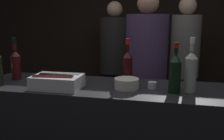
# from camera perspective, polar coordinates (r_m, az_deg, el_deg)

# --- Properties ---
(wall_back_chalkboard) EXTENTS (6.40, 0.06, 2.80)m
(wall_back_chalkboard) POSITION_cam_1_polar(r_m,az_deg,el_deg) (3.88, 6.63, 9.25)
(wall_back_chalkboard) COLOR black
(wall_back_chalkboard) RESTS_ON ground_plane
(ice_bin_with_bottles) EXTENTS (0.35, 0.24, 0.11)m
(ice_bin_with_bottles) POSITION_cam_1_polar(r_m,az_deg,el_deg) (1.88, -12.39, -2.39)
(ice_bin_with_bottles) COLOR silver
(ice_bin_with_bottles) RESTS_ON bar_counter
(bowl_white) EXTENTS (0.18, 0.18, 0.07)m
(bowl_white) POSITION_cam_1_polar(r_m,az_deg,el_deg) (1.84, 3.36, -3.01)
(bowl_white) COLOR silver
(bowl_white) RESTS_ON bar_counter
(candle_votive) EXTENTS (0.06, 0.06, 0.05)m
(candle_votive) POSITION_cam_1_polar(r_m,az_deg,el_deg) (1.86, 9.17, -3.43)
(candle_votive) COLOR silver
(candle_votive) RESTS_ON bar_counter
(red_wine_bottle_black_foil) EXTENTS (0.08, 0.08, 0.35)m
(red_wine_bottle_black_foil) POSITION_cam_1_polar(r_m,az_deg,el_deg) (2.23, -21.17, 1.51)
(red_wine_bottle_black_foil) COLOR #380F0F
(red_wine_bottle_black_foil) RESTS_ON bar_counter
(red_wine_bottle_burgundy) EXTENTS (0.08, 0.08, 0.35)m
(red_wine_bottle_burgundy) POSITION_cam_1_polar(r_m,az_deg,el_deg) (1.76, 14.21, -0.59)
(red_wine_bottle_burgundy) COLOR black
(red_wine_bottle_burgundy) RESTS_ON bar_counter
(white_wine_bottle) EXTENTS (0.08, 0.08, 0.38)m
(white_wine_bottle) POSITION_cam_1_polar(r_m,az_deg,el_deg) (1.81, 17.54, 0.00)
(white_wine_bottle) COLOR #9EA899
(white_wine_bottle) RESTS_ON bar_counter
(red_wine_bottle_tall) EXTENTS (0.08, 0.08, 0.35)m
(red_wine_bottle_tall) POSITION_cam_1_polar(r_m,az_deg,el_deg) (1.97, 3.48, 0.92)
(red_wine_bottle_tall) COLOR black
(red_wine_bottle_tall) RESTS_ON bar_counter
(person_in_hoodie) EXTENTS (0.41, 0.41, 1.79)m
(person_in_hoodie) POSITION_cam_1_polar(r_m,az_deg,el_deg) (3.46, 0.60, 2.20)
(person_in_hoodie) COLOR black
(person_in_hoodie) RESTS_ON ground_plane
(person_blond_tee) EXTENTS (0.41, 0.41, 1.81)m
(person_blond_tee) POSITION_cam_1_polar(r_m,az_deg,el_deg) (2.56, 7.78, -0.96)
(person_blond_tee) COLOR black
(person_blond_tee) RESTS_ON ground_plane
(person_grey_polo) EXTENTS (0.35, 0.35, 1.81)m
(person_grey_polo) POSITION_cam_1_polar(r_m,az_deg,el_deg) (3.24, 16.20, 1.60)
(person_grey_polo) COLOR black
(person_grey_polo) RESTS_ON ground_plane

